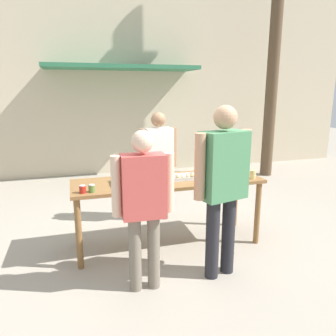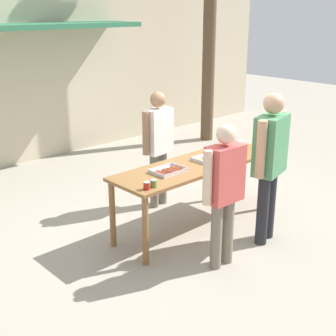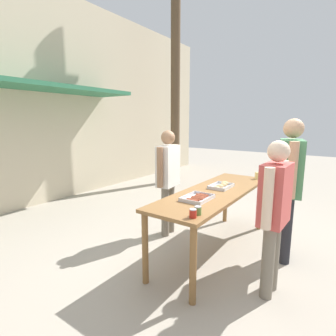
% 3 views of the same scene
% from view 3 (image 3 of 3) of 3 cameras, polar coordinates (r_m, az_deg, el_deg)
% --- Properties ---
extents(ground_plane, '(24.00, 24.00, 0.00)m').
position_cam_3_polar(ground_plane, '(3.86, 9.79, -17.23)').
color(ground_plane, '#A39989').
extents(building_facade_back, '(12.00, 1.11, 4.50)m').
position_cam_3_polar(building_facade_back, '(6.25, -25.68, 13.72)').
color(building_facade_back, beige).
rests_on(building_facade_back, ground).
extents(serving_table, '(2.34, 0.73, 0.86)m').
position_cam_3_polar(serving_table, '(3.58, 10.16, -6.42)').
color(serving_table, brown).
rests_on(serving_table, ground).
extents(food_tray_sausages, '(0.39, 0.29, 0.04)m').
position_cam_3_polar(food_tray_sausages, '(3.12, 6.39, -6.56)').
color(food_tray_sausages, silver).
rests_on(food_tray_sausages, serving_table).
extents(food_tray_buns, '(0.36, 0.25, 0.06)m').
position_cam_3_polar(food_tray_buns, '(3.72, 11.54, -3.82)').
color(food_tray_buns, silver).
rests_on(food_tray_buns, serving_table).
extents(condiment_jar_mustard, '(0.07, 0.07, 0.09)m').
position_cam_3_polar(condiment_jar_mustard, '(2.55, 5.45, -9.80)').
color(condiment_jar_mustard, '#B22319').
rests_on(condiment_jar_mustard, serving_table).
extents(condiment_jar_ketchup, '(0.07, 0.07, 0.09)m').
position_cam_3_polar(condiment_jar_ketchup, '(2.63, 6.52, -9.19)').
color(condiment_jar_ketchup, '#567A38').
rests_on(condiment_jar_ketchup, serving_table).
extents(beer_cup, '(0.07, 0.07, 0.11)m').
position_cam_3_polar(beer_cup, '(4.40, 18.84, -1.58)').
color(beer_cup, '#DBC67A').
rests_on(beer_cup, serving_table).
extents(person_server_behind_table, '(0.58, 0.27, 1.63)m').
position_cam_3_polar(person_server_behind_table, '(4.02, -0.00, -1.23)').
color(person_server_behind_table, '#756B5B').
rests_on(person_server_behind_table, ground).
extents(person_customer_holding_hotdog, '(0.59, 0.24, 1.59)m').
position_cam_3_polar(person_customer_holding_hotdog, '(2.81, 22.17, -7.69)').
color(person_customer_holding_hotdog, '#756B5B').
rests_on(person_customer_holding_hotdog, ground).
extents(person_customer_with_cup, '(0.67, 0.36, 1.80)m').
position_cam_3_polar(person_customer_with_cup, '(3.57, 24.92, -2.12)').
color(person_customer_with_cup, '#232328').
rests_on(person_customer_with_cup, ground).
extents(utility_pole, '(1.10, 0.26, 6.60)m').
position_cam_3_polar(utility_pole, '(7.74, 1.64, 22.14)').
color(utility_pole, brown).
rests_on(utility_pole, ground).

